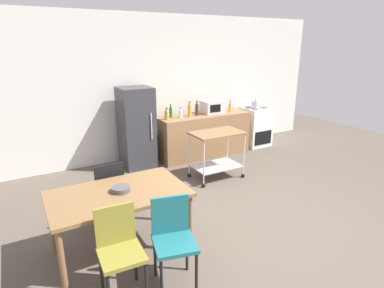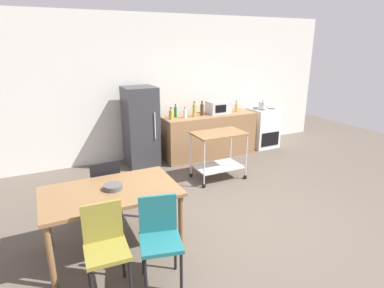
{
  "view_description": "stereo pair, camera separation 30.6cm",
  "coord_description": "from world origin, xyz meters",
  "px_view_note": "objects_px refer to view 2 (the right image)",
  "views": [
    {
      "loc": [
        -2.56,
        -2.98,
        2.32
      ],
      "look_at": [
        -0.17,
        1.2,
        0.8
      ],
      "focal_mm": 29.79,
      "sensor_mm": 36.0,
      "label": 1
    },
    {
      "loc": [
        -2.29,
        -3.13,
        2.32
      ],
      "look_at": [
        -0.17,
        1.2,
        0.8
      ],
      "focal_mm": 29.79,
      "sensor_mm": 36.0,
      "label": 2
    }
  ],
  "objects_px": {
    "chair_black": "(104,186)",
    "bottle_vinegar": "(202,110)",
    "bottle_soy_sauce": "(176,112)",
    "microwave": "(218,107)",
    "bottle_sparkling_water": "(171,114)",
    "chair_teal": "(160,235)",
    "bottle_hot_sauce": "(185,114)",
    "dining_table": "(111,197)",
    "chair_olive": "(105,244)",
    "stove_oven": "(262,127)",
    "bottle_sesame_oil": "(236,108)",
    "bottle_soda": "(194,110)",
    "refrigerator": "(141,127)",
    "kettle": "(263,105)",
    "fruit_bowl": "(113,187)",
    "kitchen_cart": "(219,148)"
  },
  "relations": [
    {
      "from": "kettle",
      "to": "bottle_hot_sauce",
      "type": "bearing_deg",
      "value": 179.6
    },
    {
      "from": "microwave",
      "to": "chair_olive",
      "type": "bearing_deg",
      "value": -134.62
    },
    {
      "from": "dining_table",
      "to": "chair_black",
      "type": "relative_size",
      "value": 1.69
    },
    {
      "from": "bottle_soy_sauce",
      "to": "bottle_soda",
      "type": "relative_size",
      "value": 0.86
    },
    {
      "from": "chair_black",
      "to": "bottle_soda",
      "type": "bearing_deg",
      "value": -147.87
    },
    {
      "from": "bottle_vinegar",
      "to": "microwave",
      "type": "relative_size",
      "value": 0.66
    },
    {
      "from": "refrigerator",
      "to": "bottle_sparkling_water",
      "type": "xyz_separation_m",
      "value": [
        0.58,
        -0.14,
        0.22
      ]
    },
    {
      "from": "bottle_soda",
      "to": "microwave",
      "type": "relative_size",
      "value": 0.67
    },
    {
      "from": "chair_black",
      "to": "bottle_sesame_oil",
      "type": "height_order",
      "value": "bottle_sesame_oil"
    },
    {
      "from": "bottle_sparkling_water",
      "to": "bottle_soda",
      "type": "height_order",
      "value": "bottle_soda"
    },
    {
      "from": "chair_olive",
      "to": "dining_table",
      "type": "bearing_deg",
      "value": 75.53
    },
    {
      "from": "chair_olive",
      "to": "bottle_sesame_oil",
      "type": "bearing_deg",
      "value": 44.37
    },
    {
      "from": "bottle_vinegar",
      "to": "fruit_bowl",
      "type": "relative_size",
      "value": 1.44
    },
    {
      "from": "chair_teal",
      "to": "microwave",
      "type": "distance_m",
      "value": 4.09
    },
    {
      "from": "kettle",
      "to": "fruit_bowl",
      "type": "bearing_deg",
      "value": -149.23
    },
    {
      "from": "chair_olive",
      "to": "kettle",
      "type": "height_order",
      "value": "kettle"
    },
    {
      "from": "stove_oven",
      "to": "bottle_sparkling_water",
      "type": "height_order",
      "value": "bottle_sparkling_water"
    },
    {
      "from": "stove_oven",
      "to": "bottle_soda",
      "type": "height_order",
      "value": "bottle_soda"
    },
    {
      "from": "chair_black",
      "to": "bottle_hot_sauce",
      "type": "relative_size",
      "value": 4.15
    },
    {
      "from": "chair_black",
      "to": "chair_teal",
      "type": "xyz_separation_m",
      "value": [
        0.27,
        -1.38,
        0.0
      ]
    },
    {
      "from": "kitchen_cart",
      "to": "bottle_soy_sauce",
      "type": "bearing_deg",
      "value": 103.0
    },
    {
      "from": "chair_black",
      "to": "chair_teal",
      "type": "relative_size",
      "value": 1.0
    },
    {
      "from": "chair_olive",
      "to": "bottle_sparkling_water",
      "type": "distance_m",
      "value": 3.59
    },
    {
      "from": "dining_table",
      "to": "refrigerator",
      "type": "relative_size",
      "value": 0.97
    },
    {
      "from": "bottle_hot_sauce",
      "to": "microwave",
      "type": "height_order",
      "value": "microwave"
    },
    {
      "from": "refrigerator",
      "to": "bottle_hot_sauce",
      "type": "distance_m",
      "value": 0.91
    },
    {
      "from": "chair_olive",
      "to": "stove_oven",
      "type": "distance_m",
      "value": 5.23
    },
    {
      "from": "dining_table",
      "to": "chair_olive",
      "type": "bearing_deg",
      "value": -107.67
    },
    {
      "from": "microwave",
      "to": "kitchen_cart",
      "type": "bearing_deg",
      "value": -119.81
    },
    {
      "from": "bottle_soy_sauce",
      "to": "microwave",
      "type": "bearing_deg",
      "value": -2.69
    },
    {
      "from": "dining_table",
      "to": "chair_olive",
      "type": "distance_m",
      "value": 0.69
    },
    {
      "from": "bottle_sparkling_water",
      "to": "bottle_sesame_oil",
      "type": "height_order",
      "value": "bottle_sesame_oil"
    },
    {
      "from": "chair_black",
      "to": "microwave",
      "type": "xyz_separation_m",
      "value": [
        2.79,
        1.79,
        0.51
      ]
    },
    {
      "from": "bottle_sparkling_water",
      "to": "bottle_soy_sauce",
      "type": "bearing_deg",
      "value": 40.32
    },
    {
      "from": "bottle_sesame_oil",
      "to": "kettle",
      "type": "xyz_separation_m",
      "value": [
        0.66,
        -0.06,
        0.01
      ]
    },
    {
      "from": "bottle_soy_sauce",
      "to": "kettle",
      "type": "relative_size",
      "value": 1.11
    },
    {
      "from": "chair_olive",
      "to": "bottle_soda",
      "type": "bearing_deg",
      "value": 54.17
    },
    {
      "from": "dining_table",
      "to": "chair_black",
      "type": "height_order",
      "value": "chair_black"
    },
    {
      "from": "bottle_soda",
      "to": "bottle_sesame_oil",
      "type": "distance_m",
      "value": 1.03
    },
    {
      "from": "dining_table",
      "to": "chair_olive",
      "type": "xyz_separation_m",
      "value": [
        -0.21,
        -0.64,
        -0.15
      ]
    },
    {
      "from": "chair_black",
      "to": "bottle_sesame_oil",
      "type": "relative_size",
      "value": 3.68
    },
    {
      "from": "chair_black",
      "to": "bottle_vinegar",
      "type": "xyz_separation_m",
      "value": [
        2.38,
        1.74,
        0.51
      ]
    },
    {
      "from": "refrigerator",
      "to": "bottle_sesame_oil",
      "type": "height_order",
      "value": "refrigerator"
    },
    {
      "from": "refrigerator",
      "to": "stove_oven",
      "type": "bearing_deg",
      "value": -1.6
    },
    {
      "from": "bottle_sparkling_water",
      "to": "microwave",
      "type": "xyz_separation_m",
      "value": [
        1.12,
        0.08,
        0.04
      ]
    },
    {
      "from": "bottle_sparkling_water",
      "to": "chair_teal",
      "type": "bearing_deg",
      "value": -114.5
    },
    {
      "from": "chair_teal",
      "to": "bottle_vinegar",
      "type": "bearing_deg",
      "value": 69.29
    },
    {
      "from": "stove_oven",
      "to": "bottle_sesame_oil",
      "type": "height_order",
      "value": "bottle_sesame_oil"
    },
    {
      "from": "dining_table",
      "to": "kitchen_cart",
      "type": "height_order",
      "value": "kitchen_cart"
    },
    {
      "from": "microwave",
      "to": "kettle",
      "type": "height_order",
      "value": "microwave"
    }
  ]
}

